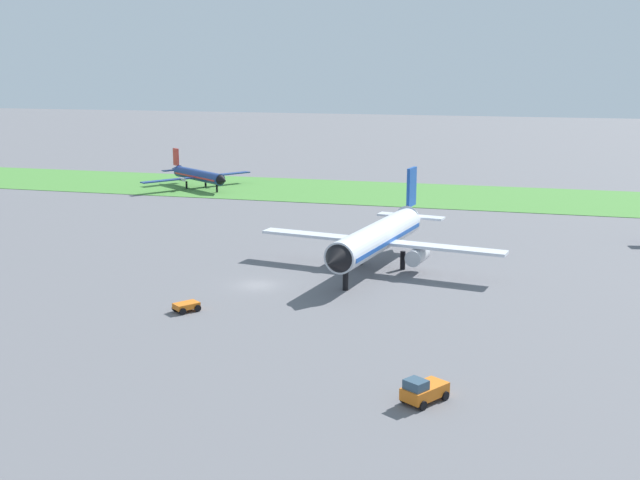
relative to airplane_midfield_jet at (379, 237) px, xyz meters
The scene contains 6 objects.
ground_plane 16.26m from the airplane_midfield_jet, 137.57° to the right, with size 600.00×600.00×0.00m, color slate.
grass_taxiway_strip 57.40m from the airplane_midfield_jet, 101.73° to the left, with size 360.00×28.00×0.08m, color #478438.
airplane_midfield_jet is the anchor object (origin of this frame).
airplane_taxiing_turboprop 70.08m from the airplane_midfield_jet, 131.41° to the left, with size 18.11×20.52×7.24m.
pushback_tug_near_gate 38.63m from the airplane_midfield_jet, 74.22° to the right, with size 3.46×4.00×1.95m.
baggage_cart_midfield 26.61m from the airplane_midfield_jet, 125.38° to the right, with size 2.83×2.95×0.90m.
Camera 1 is at (28.85, -80.55, 24.21)m, focal length 44.59 mm.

